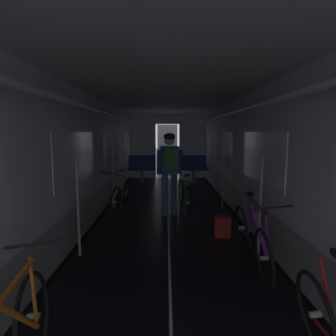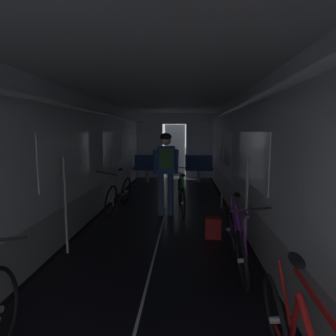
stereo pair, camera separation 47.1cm
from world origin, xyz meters
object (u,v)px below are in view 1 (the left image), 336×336
object	(u,v)px
bicycle_silver	(121,194)
bench_seat_far_left	(142,166)
bicycle_purple	(252,237)
backpack_on_floor	(222,227)
person_cyclist_aisle	(170,165)
bench_seat_far_right	(193,166)
bicycle_green_in_aisle	(184,195)

from	to	relation	value
bicycle_silver	bench_seat_far_left	bearing A→B (deg)	87.65
bicycle_purple	backpack_on_floor	size ratio (longest dim) A/B	4.98
bench_seat_far_left	backpack_on_floor	xyz separation A→B (m)	(1.80, -5.24, -0.40)
person_cyclist_aisle	bench_seat_far_right	bearing A→B (deg)	77.83
bicycle_green_in_aisle	backpack_on_floor	distance (m)	1.59
bicycle_purple	backpack_on_floor	xyz separation A→B (m)	(-0.18, 1.02, -0.21)
bicycle_purple	bench_seat_far_right	bearing A→B (deg)	91.69
bench_seat_far_left	person_cyclist_aisle	bearing A→B (deg)	-76.98
bicycle_purple	backpack_on_floor	world-z (taller)	bicycle_purple
bench_seat_far_left	person_cyclist_aisle	xyz separation A→B (m)	(0.93, -4.03, 0.50)
bicycle_silver	backpack_on_floor	world-z (taller)	bicycle_silver
bicycle_purple	person_cyclist_aisle	xyz separation A→B (m)	(-1.05, 2.23, 0.69)
bicycle_silver	person_cyclist_aisle	xyz separation A→B (m)	(1.08, -0.34, 0.69)
bicycle_silver	bicycle_green_in_aisle	xyz separation A→B (m)	(1.40, -0.08, 0.00)
bicycle_silver	bicycle_green_in_aisle	bearing A→B (deg)	-3.16
bench_seat_far_right	bicycle_silver	world-z (taller)	bicycle_silver
bench_seat_far_left	bicycle_green_in_aisle	distance (m)	3.97
bench_seat_far_left	backpack_on_floor	world-z (taller)	bench_seat_far_left
bicycle_silver	backpack_on_floor	xyz separation A→B (m)	(1.95, -1.55, -0.21)
bench_seat_far_right	person_cyclist_aisle	bearing A→B (deg)	-102.17
bicycle_green_in_aisle	backpack_on_floor	xyz separation A→B (m)	(0.55, -1.48, -0.21)
bench_seat_far_left	bicycle_green_in_aisle	bearing A→B (deg)	-71.59
bicycle_purple	bicycle_green_in_aisle	xyz separation A→B (m)	(-0.73, 2.50, 0.00)
backpack_on_floor	bench_seat_far_left	bearing A→B (deg)	108.99
bench_seat_far_right	bicycle_green_in_aisle	bearing A→B (deg)	-98.29
bench_seat_far_left	bicycle_silver	xyz separation A→B (m)	(-0.15, -3.68, -0.19)
backpack_on_floor	person_cyclist_aisle	bearing A→B (deg)	125.75
bench_seat_far_left	bench_seat_far_right	world-z (taller)	same
bicycle_silver	bicycle_purple	size ratio (longest dim) A/B	1.00
bench_seat_far_left	backpack_on_floor	bearing A→B (deg)	-71.01
bench_seat_far_right	bicycle_purple	world-z (taller)	same
bicycle_green_in_aisle	backpack_on_floor	bearing A→B (deg)	-69.55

